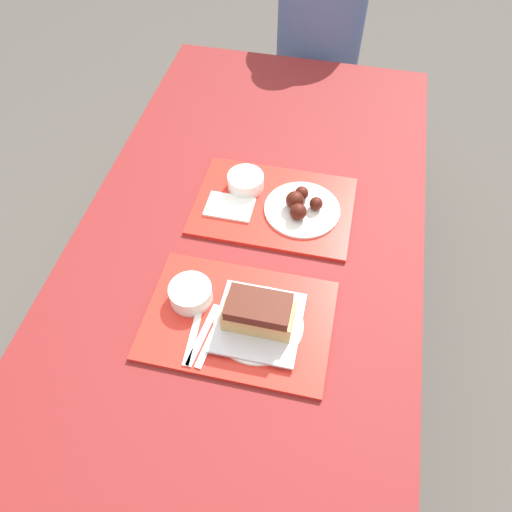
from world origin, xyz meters
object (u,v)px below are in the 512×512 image
at_px(tray_far, 274,206).
at_px(person_seated_across, 321,21).
at_px(bowl_coleslaw_near, 191,293).
at_px(wings_plate_far, 301,206).
at_px(bowl_coleslaw_far, 246,181).
at_px(tray_near, 238,320).
at_px(brisket_sandwich_plate, 259,317).

height_order(tray_far, person_seated_across, person_seated_across).
xyz_separation_m(tray_far, bowl_coleslaw_near, (-0.14, -0.36, 0.03)).
relative_size(bowl_coleslaw_near, person_seated_across, 0.14).
distance_m(wings_plate_far, person_seated_across, 1.01).
bearing_deg(bowl_coleslaw_far, tray_near, -79.15).
xyz_separation_m(brisket_sandwich_plate, wings_plate_far, (0.04, 0.39, -0.02)).
xyz_separation_m(tray_far, bowl_coleslaw_far, (-0.09, 0.05, 0.03)).
height_order(bowl_coleslaw_near, bowl_coleslaw_far, same).
distance_m(tray_far, brisket_sandwich_plate, 0.40).
relative_size(bowl_coleslaw_near, wings_plate_far, 0.49).
bearing_deg(tray_far, brisket_sandwich_plate, -84.12).
bearing_deg(tray_far, person_seated_across, 90.36).
bearing_deg(tray_near, bowl_coleslaw_near, 166.61).
xyz_separation_m(bowl_coleslaw_near, wings_plate_far, (0.22, 0.35, -0.01)).
bearing_deg(bowl_coleslaw_far, bowl_coleslaw_near, -95.99).
bearing_deg(brisket_sandwich_plate, tray_near, 172.44).
height_order(tray_near, bowl_coleslaw_far, bowl_coleslaw_far).
xyz_separation_m(wings_plate_far, person_seated_across, (-0.09, 1.01, 0.01)).
xyz_separation_m(bowl_coleslaw_far, person_seated_across, (0.09, 0.96, 0.00)).
height_order(brisket_sandwich_plate, wings_plate_far, brisket_sandwich_plate).
relative_size(bowl_coleslaw_far, person_seated_across, 0.14).
xyz_separation_m(bowl_coleslaw_near, bowl_coleslaw_far, (0.04, 0.41, 0.00)).
height_order(tray_near, bowl_coleslaw_near, bowl_coleslaw_near).
relative_size(tray_far, brisket_sandwich_plate, 2.09).
bearing_deg(wings_plate_far, bowl_coleslaw_near, -121.58).
relative_size(brisket_sandwich_plate, person_seated_across, 0.29).
relative_size(tray_far, person_seated_across, 0.61).
distance_m(bowl_coleslaw_far, wings_plate_far, 0.18).
bearing_deg(bowl_coleslaw_near, brisket_sandwich_plate, -11.74).
relative_size(wings_plate_far, person_seated_across, 0.29).
bearing_deg(bowl_coleslaw_near, person_seated_across, 84.55).
bearing_deg(tray_near, brisket_sandwich_plate, -7.56).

